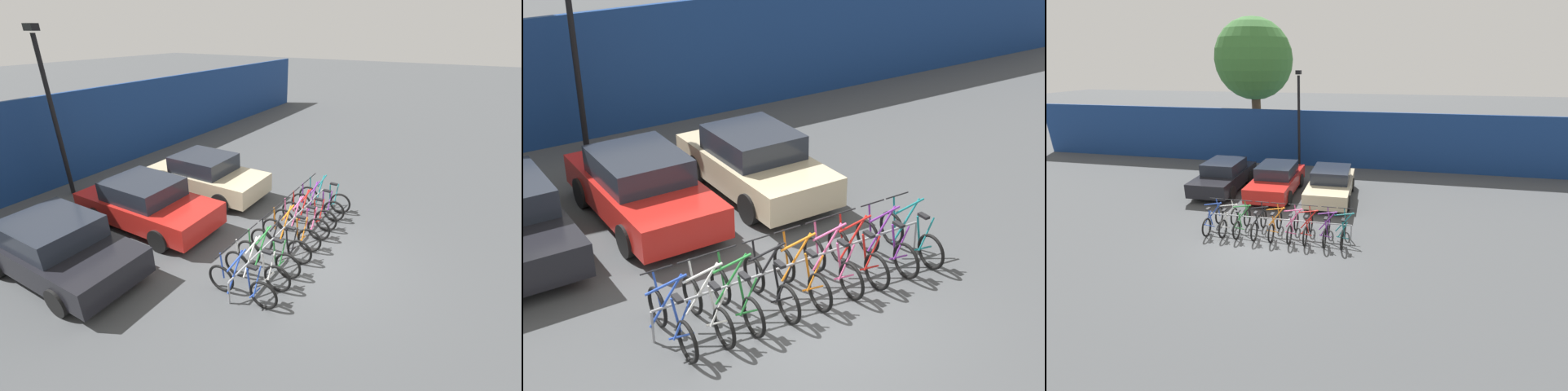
{
  "view_description": "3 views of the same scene",
  "coord_description": "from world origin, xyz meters",
  "views": [
    {
      "loc": [
        -6.83,
        -2.71,
        5.2
      ],
      "look_at": [
        0.04,
        1.29,
        1.38
      ],
      "focal_mm": 24.0,
      "sensor_mm": 36.0,
      "label": 1
    },
    {
      "loc": [
        -5.54,
        -7.88,
        6.73
      ],
      "look_at": [
        0.97,
        2.14,
        1.01
      ],
      "focal_mm": 50.0,
      "sensor_mm": 36.0,
      "label": 2
    },
    {
      "loc": [
        3.5,
        -10.08,
        5.74
      ],
      "look_at": [
        1.29,
        1.14,
        1.34
      ],
      "focal_mm": 24.0,
      "sensor_mm": 36.0,
      "label": 3
    }
  ],
  "objects": [
    {
      "name": "bicycle_blue",
      "position": [
        -2.08,
        0.53,
        0.38
      ],
      "size": [
        0.68,
        1.71,
        1.05
      ],
      "rotation": [
        0.0,
        0.0,
        0.05
      ],
      "color": "black",
      "rests_on": "ground"
    },
    {
      "name": "bicycle_orange",
      "position": [
        0.27,
        0.53,
        0.38
      ],
      "size": [
        0.68,
        1.71,
        1.05
      ],
      "rotation": [
        0.0,
        0.0,
        0.06
      ],
      "color": "black",
      "rests_on": "ground"
    },
    {
      "name": "hoarding_wall",
      "position": [
        0.0,
        9.5,
        1.6
      ],
      "size": [
        36.0,
        0.16,
        3.2
      ],
      "primitive_type": "cube",
      "color": "navy",
      "rests_on": "ground"
    },
    {
      "name": "bike_rack",
      "position": [
        0.29,
        0.68,
        0.5
      ],
      "size": [
        5.28,
        0.04,
        0.57
      ],
      "color": "gray",
      "rests_on": "ground"
    },
    {
      "name": "ground_plane",
      "position": [
        0.0,
        0.0,
        0.0
      ],
      "size": [
        120.0,
        120.0,
        0.0
      ],
      "primitive_type": "plane",
      "color": "#424447"
    },
    {
      "name": "bicycle_white",
      "position": [
        -1.47,
        0.53,
        0.38
      ],
      "size": [
        0.68,
        1.71,
        1.05
      ],
      "rotation": [
        0.0,
        0.0,
        0.03
      ],
      "color": "black",
      "rests_on": "ground"
    },
    {
      "name": "car_beige",
      "position": [
        1.72,
        4.41,
        0.69
      ],
      "size": [
        1.91,
        4.03,
        1.4
      ],
      "color": "#C1B28E",
      "rests_on": "ground"
    },
    {
      "name": "bicycle_purple",
      "position": [
        2.09,
        0.53,
        0.38
      ],
      "size": [
        0.68,
        1.71,
        1.05
      ],
      "rotation": [
        0.0,
        0.0,
        0.01
      ],
      "color": "black",
      "rests_on": "ground"
    },
    {
      "name": "bicycle_pink",
      "position": [
        0.9,
        0.53,
        0.38
      ],
      "size": [
        0.68,
        1.71,
        1.05
      ],
      "rotation": [
        0.0,
        0.0,
        0.06
      ],
      "color": "black",
      "rests_on": "ground"
    },
    {
      "name": "bicycle_teal",
      "position": [
        2.66,
        0.53,
        0.38
      ],
      "size": [
        0.68,
        1.71,
        1.05
      ],
      "rotation": [
        0.0,
        0.0,
        0.02
      ],
      "color": "black",
      "rests_on": "ground"
    },
    {
      "name": "bicycle_black",
      "position": [
        -0.33,
        0.53,
        0.38
      ],
      "size": [
        0.68,
        1.71,
        1.05
      ],
      "rotation": [
        0.0,
        0.0,
        0.0
      ],
      "color": "black",
      "rests_on": "ground"
    },
    {
      "name": "lamp_post",
      "position": [
        -0.62,
        8.5,
        3.01
      ],
      "size": [
        0.24,
        0.44,
        5.34
      ],
      "color": "black",
      "rests_on": "ground"
    },
    {
      "name": "bicycle_green",
      "position": [
        -0.97,
        0.53,
        0.38
      ],
      "size": [
        0.68,
        1.71,
        1.05
      ],
      "rotation": [
        0.0,
        0.0,
        0.0
      ],
      "color": "black",
      "rests_on": "ground"
    },
    {
      "name": "car_red",
      "position": [
        -0.81,
        4.55,
        0.69
      ],
      "size": [
        1.91,
        4.17,
        1.4
      ],
      "color": "red",
      "rests_on": "ground"
    },
    {
      "name": "bicycle_red",
      "position": [
        1.44,
        0.53,
        0.38
      ],
      "size": [
        0.68,
        1.71,
        1.05
      ],
      "rotation": [
        0.0,
        0.0,
        0.05
      ],
      "color": "black",
      "rests_on": "ground"
    }
  ]
}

